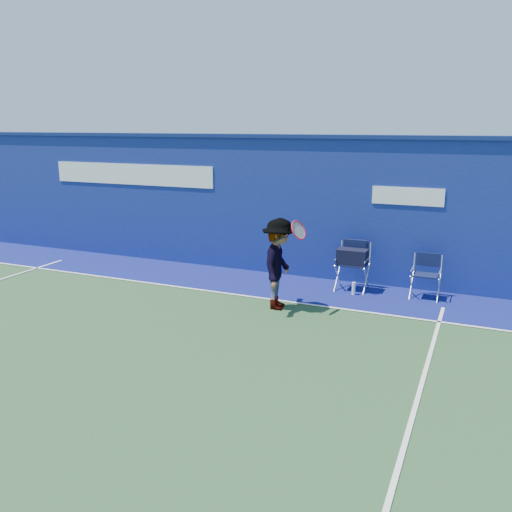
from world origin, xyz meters
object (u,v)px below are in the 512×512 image
at_px(directors_chair_left, 352,270).
at_px(tennis_player, 279,264).
at_px(water_bottle, 354,289).
at_px(directors_chair_right, 425,285).

bearing_deg(directors_chair_left, tennis_player, -120.82).
height_order(water_bottle, tennis_player, tennis_player).
height_order(directors_chair_left, directors_chair_right, directors_chair_left).
bearing_deg(tennis_player, water_bottle, 50.26).
bearing_deg(directors_chair_right, water_bottle, -165.28).
xyz_separation_m(water_bottle, tennis_player, (-1.09, -1.31, 0.71)).
relative_size(directors_chair_right, tennis_player, 0.51).
relative_size(water_bottle, tennis_player, 0.16).
bearing_deg(directors_chair_left, directors_chair_right, 0.97).
bearing_deg(directors_chair_right, tennis_player, -145.46).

